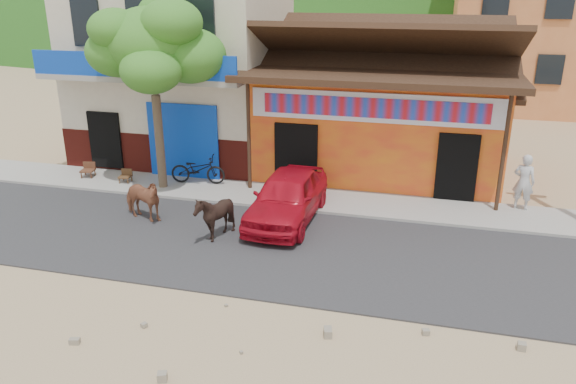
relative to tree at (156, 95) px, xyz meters
name	(u,v)px	position (x,y,z in m)	size (l,w,h in m)	color
ground	(237,298)	(4.60, -5.80, -3.12)	(120.00, 120.00, 0.00)	#9E825B
road	(269,248)	(4.60, -3.30, -3.10)	(60.00, 5.00, 0.04)	#28282B
sidewalk	(301,199)	(4.60, 0.20, -3.06)	(60.00, 2.00, 0.12)	gray
dance_club	(381,119)	(6.60, 4.20, -1.32)	(8.00, 6.00, 3.60)	orange
cafe_building	(185,64)	(-0.90, 4.20, 0.38)	(7.00, 6.00, 7.00)	beige
tree	(156,95)	(0.00, 0.00, 0.00)	(3.00, 3.00, 6.00)	#2D721E
cow_tan	(141,199)	(0.61, -2.50, -2.45)	(0.68, 1.49, 1.26)	#97593C
cow_dark	(215,216)	(3.08, -3.16, -2.43)	(1.04, 1.17, 1.29)	black
red_car	(287,197)	(4.59, -1.46, -2.38)	(1.66, 4.13, 1.41)	#B80D1E
scooter	(198,169)	(1.00, 0.59, -2.52)	(0.63, 1.81, 0.95)	black
pedestrian	(524,182)	(11.10, 0.90, -2.17)	(0.61, 0.40, 1.67)	silver
cafe_chair_left	(125,171)	(-1.40, 0.05, -2.60)	(0.37, 0.37, 0.80)	#453117
cafe_chair_right	(87,164)	(-2.93, 0.24, -2.54)	(0.43, 0.43, 0.91)	#472A17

